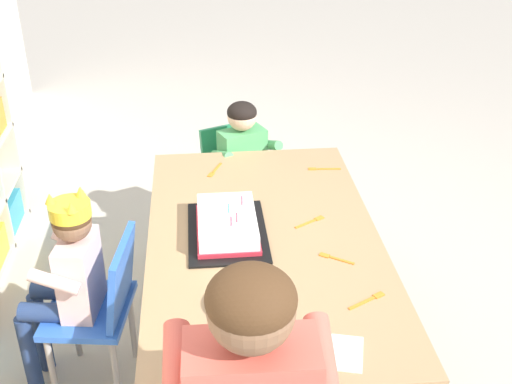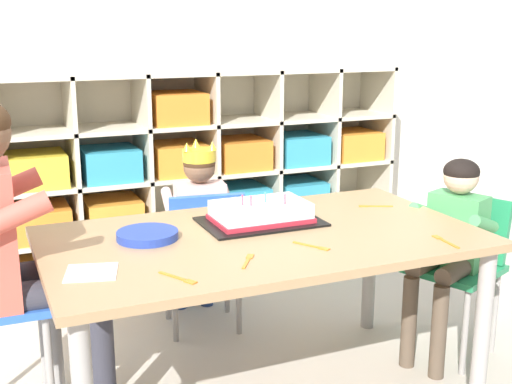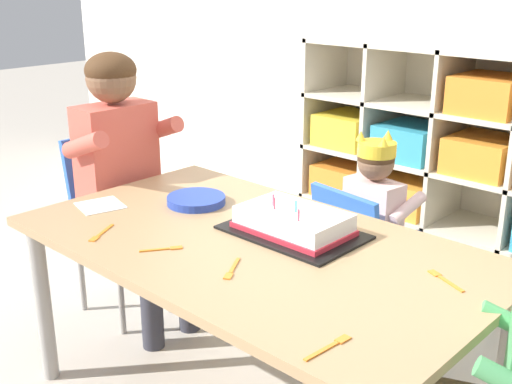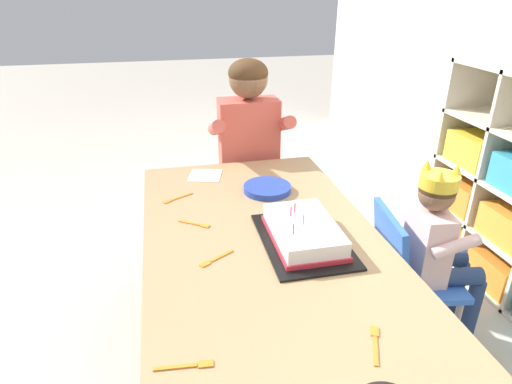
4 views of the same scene
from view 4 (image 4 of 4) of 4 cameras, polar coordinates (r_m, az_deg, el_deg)
ground at (r=1.91m, az=0.85°, el=-21.68°), size 16.00×16.00×0.00m
activity_table at (r=1.56m, az=0.97°, el=-8.11°), size 1.44×0.81×0.61m
classroom_chair_blue at (r=1.86m, az=18.93°, el=-9.60°), size 0.37×0.35×0.63m
child_with_crown at (r=1.84m, az=22.56°, el=-5.76°), size 0.32×0.32×0.82m
classroom_chair_adult_side at (r=2.40m, az=-1.15°, el=2.34°), size 0.37×0.31×0.74m
adult_helper_seated at (r=2.21m, az=-0.66°, el=6.30°), size 0.44×0.41×1.08m
birthday_cake_on_tray at (r=1.50m, az=6.19°, el=-5.35°), size 0.41×0.28×0.11m
paper_plate_stack at (r=1.85m, az=1.47°, el=0.48°), size 0.20×0.20×0.03m
paper_napkin_square at (r=2.02m, az=-6.62°, el=2.15°), size 0.17×0.17×0.00m
fork_near_cake_tray at (r=1.42m, az=-5.39°, el=-8.70°), size 0.08×0.12×0.00m
fork_by_napkin at (r=1.62m, az=-7.77°, el=-4.16°), size 0.08×0.11×0.00m
fork_beside_plate_stack at (r=1.17m, az=15.21°, el=-18.31°), size 0.13×0.07×0.00m
fork_at_table_front_edge at (r=1.10m, az=-8.85°, el=-21.40°), size 0.03×0.14×0.00m
fork_near_child_seat at (r=1.82m, az=-10.35°, el=-0.85°), size 0.08×0.13×0.00m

